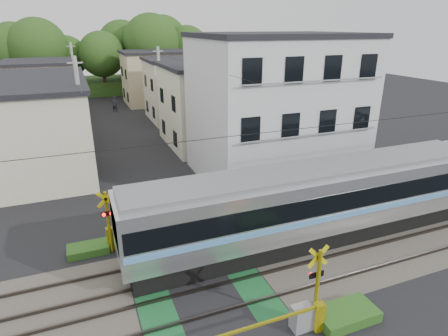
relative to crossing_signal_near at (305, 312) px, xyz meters
name	(u,v)px	position (x,y,z in m)	size (l,w,h in m)	color
ground	(199,283)	(-2.59, 3.65, -0.71)	(120.00, 120.00, 0.00)	black
track_bed	(199,282)	(-2.59, 3.65, -0.67)	(120.00, 120.00, 0.14)	#47423A
crossing_signal_near	(305,312)	(0.00, 0.00, 0.00)	(4.74, 0.65, 3.09)	yellow
crossing_signal_far	(120,236)	(-5.17, 7.31, 0.00)	(4.74, 0.65, 3.09)	yellow
apartment_block	(275,108)	(5.91, 13.15, 3.94)	(10.20, 8.36, 9.30)	silver
houses_row	(118,96)	(-2.33, 29.57, 2.53)	(22.07, 31.35, 6.80)	beige
tree_hill	(104,55)	(-1.50, 51.92, 4.90)	(40.00, 13.55, 11.49)	#2B4D19
catenary	(331,177)	(3.41, 3.69, 2.98)	(60.00, 5.04, 7.00)	#2D2D33
utility_poles	(106,93)	(-3.64, 26.66, 3.37)	(7.90, 42.00, 8.00)	#A5A5A0
pedestrian	(115,104)	(-2.01, 37.81, 0.22)	(0.68, 0.45, 1.87)	#2C2D37
weed_patches	(239,270)	(-0.83, 3.56, -0.53)	(10.25, 8.80, 0.40)	#2D5E1E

